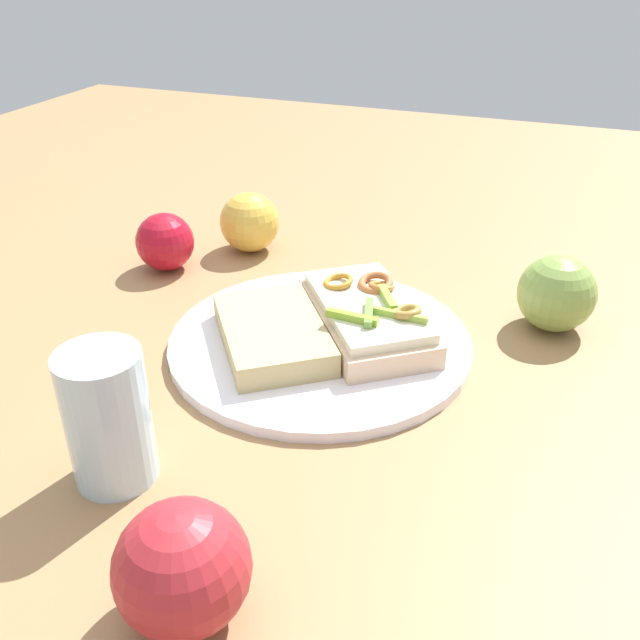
% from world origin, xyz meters
% --- Properties ---
extents(ground_plane, '(2.00, 2.00, 0.00)m').
position_xyz_m(ground_plane, '(0.00, 0.00, 0.00)').
color(ground_plane, '#9B7249').
rests_on(ground_plane, ground).
extents(plate, '(0.30, 0.30, 0.01)m').
position_xyz_m(plate, '(0.00, 0.00, 0.01)').
color(plate, white).
rests_on(plate, ground_plane).
extents(sandwich, '(0.20, 0.18, 0.05)m').
position_xyz_m(sandwich, '(-0.03, 0.04, 0.03)').
color(sandwich, beige).
rests_on(sandwich, plate).
extents(bread_slice_side, '(0.17, 0.16, 0.03)m').
position_xyz_m(bread_slice_side, '(0.03, -0.04, 0.02)').
color(bread_slice_side, tan).
rests_on(bread_slice_side, plate).
extents(apple_0, '(0.09, 0.09, 0.07)m').
position_xyz_m(apple_0, '(-0.10, -0.24, 0.04)').
color(apple_0, '#AE1122').
rests_on(apple_0, ground_plane).
extents(apple_1, '(0.09, 0.09, 0.08)m').
position_xyz_m(apple_1, '(-0.12, 0.21, 0.04)').
color(apple_1, '#80A148').
rests_on(apple_1, ground_plane).
extents(apple_2, '(0.09, 0.09, 0.08)m').
position_xyz_m(apple_2, '(-0.19, -0.17, 0.04)').
color(apple_2, gold).
rests_on(apple_2, ground_plane).
extents(apple_3, '(0.09, 0.09, 0.08)m').
position_xyz_m(apple_3, '(0.32, 0.03, 0.04)').
color(apple_3, '#AC252C').
rests_on(apple_3, ground_plane).
extents(drinking_glass, '(0.06, 0.06, 0.11)m').
position_xyz_m(drinking_glass, '(0.23, -0.08, 0.05)').
color(drinking_glass, silver).
rests_on(drinking_glass, ground_plane).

